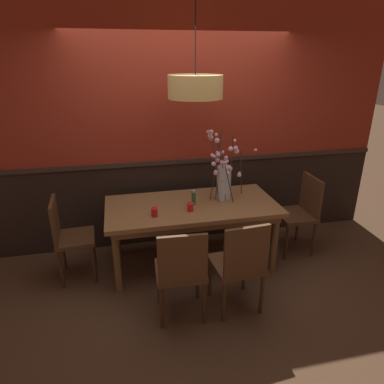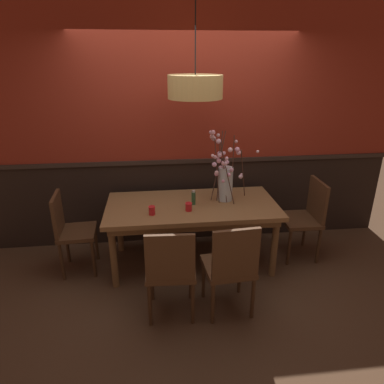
{
  "view_description": "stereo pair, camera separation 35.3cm",
  "coord_description": "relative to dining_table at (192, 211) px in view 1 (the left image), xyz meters",
  "views": [
    {
      "loc": [
        -0.74,
        -3.36,
        2.24
      ],
      "look_at": [
        0.0,
        0.0,
        0.88
      ],
      "focal_mm": 32.12,
      "sensor_mm": 36.0,
      "label": 1
    },
    {
      "loc": [
        -0.39,
        -3.41,
        2.24
      ],
      "look_at": [
        0.0,
        0.0,
        0.88
      ],
      "focal_mm": 32.12,
      "sensor_mm": 36.0,
      "label": 2
    }
  ],
  "objects": [
    {
      "name": "pendant_lamp",
      "position": [
        0.03,
        -0.01,
        1.32
      ],
      "size": [
        0.53,
        0.53,
        1.12
      ],
      "color": "tan"
    },
    {
      "name": "condiment_bottle",
      "position": [
        0.02,
        -0.01,
        0.16
      ],
      "size": [
        0.04,
        0.04,
        0.16
      ],
      "color": "#2D5633",
      "rests_on": "dining_table"
    },
    {
      "name": "candle_holder_nearer_edge",
      "position": [
        -0.05,
        -0.17,
        0.13
      ],
      "size": [
        0.07,
        0.07,
        0.09
      ],
      "color": "red",
      "rests_on": "dining_table"
    },
    {
      "name": "chair_head_west_end",
      "position": [
        -1.32,
        -0.0,
        -0.13
      ],
      "size": [
        0.41,
        0.44,
        0.91
      ],
      "color": "#4C301C",
      "rests_on": "ground"
    },
    {
      "name": "back_wall",
      "position": [
        0.0,
        0.63,
        0.83
      ],
      "size": [
        5.12,
        0.14,
        2.98
      ],
      "color": "black",
      "rests_on": "ground"
    },
    {
      "name": "chair_far_side_left",
      "position": [
        -0.28,
        0.86,
        -0.13
      ],
      "size": [
        0.45,
        0.42,
        0.94
      ],
      "color": "#4C301C",
      "rests_on": "ground"
    },
    {
      "name": "dining_table",
      "position": [
        0.0,
        0.0,
        0.0
      ],
      "size": [
        1.86,
        0.9,
        0.74
      ],
      "color": "olive",
      "rests_on": "ground"
    },
    {
      "name": "chair_head_east_end",
      "position": [
        1.34,
        0.01,
        -0.12
      ],
      "size": [
        0.42,
        0.47,
        0.94
      ],
      "color": "#4C301C",
      "rests_on": "ground"
    },
    {
      "name": "candle_holder_nearer_center",
      "position": [
        -0.44,
        -0.22,
        0.13
      ],
      "size": [
        0.07,
        0.07,
        0.09
      ],
      "color": "red",
      "rests_on": "dining_table"
    },
    {
      "name": "ground_plane",
      "position": [
        0.0,
        0.0,
        -0.65
      ],
      "size": [
        24.0,
        24.0,
        0.0
      ],
      "primitive_type": "plane",
      "color": "#4C3321"
    },
    {
      "name": "chair_near_side_right",
      "position": [
        0.25,
        -0.88,
        -0.13
      ],
      "size": [
        0.46,
        0.47,
        0.93
      ],
      "color": "#4C301C",
      "rests_on": "ground"
    },
    {
      "name": "chair_near_side_left",
      "position": [
        -0.29,
        -0.87,
        -0.14
      ],
      "size": [
        0.46,
        0.43,
        0.91
      ],
      "color": "#4C301C",
      "rests_on": "ground"
    },
    {
      "name": "vase_with_blossoms",
      "position": [
        0.37,
        0.08,
        0.33
      ],
      "size": [
        0.51,
        0.41,
        0.78
      ],
      "color": "silver",
      "rests_on": "dining_table"
    }
  ]
}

